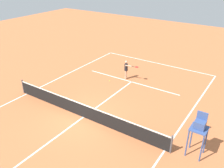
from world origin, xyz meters
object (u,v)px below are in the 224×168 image
(umpire_chair, at_px, (199,128))
(courtside_chair_mid, at_px, (200,124))
(tennis_ball, at_px, (110,81))
(player_serving, at_px, (127,68))

(umpire_chair, height_order, courtside_chair_mid, umpire_chair)
(tennis_ball, height_order, courtside_chair_mid, courtside_chair_mid)
(tennis_ball, xyz_separation_m, courtside_chair_mid, (-7.98, 2.60, 0.50))
(player_serving, height_order, courtside_chair_mid, player_serving)
(courtside_chair_mid, bearing_deg, player_serving, -27.89)
(player_serving, xyz_separation_m, umpire_chair, (-7.39, 5.72, 0.65))
(player_serving, xyz_separation_m, courtside_chair_mid, (-7.05, 3.73, -0.42))
(tennis_ball, relative_size, courtside_chair_mid, 0.07)
(player_serving, xyz_separation_m, tennis_ball, (0.93, 1.13, -0.92))
(umpire_chair, distance_m, courtside_chair_mid, 2.28)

